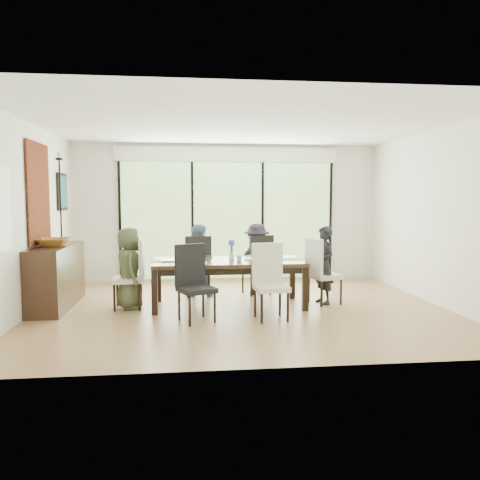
{
  "coord_description": "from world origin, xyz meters",
  "views": [
    {
      "loc": [
        -0.78,
        -6.8,
        1.62
      ],
      "look_at": [
        0.0,
        0.25,
        1.0
      ],
      "focal_mm": 35.0,
      "sensor_mm": 36.0,
      "label": 1
    }
  ],
  "objects": [
    {
      "name": "floor",
      "position": [
        0.0,
        0.0,
        -0.01
      ],
      "size": [
        6.0,
        5.0,
        0.01
      ],
      "primitive_type": "cube",
      "color": "brown",
      "rests_on": "ground"
    },
    {
      "name": "ceiling",
      "position": [
        0.0,
        0.0,
        2.71
      ],
      "size": [
        6.0,
        5.0,
        0.01
      ],
      "primitive_type": "cube",
      "color": "white",
      "rests_on": "wall_back"
    },
    {
      "name": "wall_back",
      "position": [
        0.0,
        2.51,
        1.35
      ],
      "size": [
        6.0,
        0.02,
        2.7
      ],
      "primitive_type": "cube",
      "color": "silver",
      "rests_on": "floor"
    },
    {
      "name": "wall_front",
      "position": [
        0.0,
        -2.51,
        1.35
      ],
      "size": [
        6.0,
        0.02,
        2.7
      ],
      "primitive_type": "cube",
      "color": "silver",
      "rests_on": "floor"
    },
    {
      "name": "wall_left",
      "position": [
        -3.01,
        0.0,
        1.35
      ],
      "size": [
        0.02,
        5.0,
        2.7
      ],
      "primitive_type": "cube",
      "color": "beige",
      "rests_on": "floor"
    },
    {
      "name": "wall_right",
      "position": [
        3.01,
        0.0,
        1.35
      ],
      "size": [
        0.02,
        5.0,
        2.7
      ],
      "primitive_type": "cube",
      "color": "silver",
      "rests_on": "floor"
    },
    {
      "name": "glass_doors",
      "position": [
        0.0,
        2.47,
        1.2
      ],
      "size": [
        4.2,
        0.02,
        2.3
      ],
      "primitive_type": "cube",
      "color": "#598C3F",
      "rests_on": "wall_back"
    },
    {
      "name": "blinds_header",
      "position": [
        0.0,
        2.46,
        2.5
      ],
      "size": [
        4.4,
        0.06,
        0.28
      ],
      "primitive_type": "cube",
      "color": "white",
      "rests_on": "wall_back"
    },
    {
      "name": "mullion_a",
      "position": [
        -2.1,
        2.46,
        1.2
      ],
      "size": [
        0.05,
        0.04,
        2.3
      ],
      "primitive_type": "cube",
      "color": "black",
      "rests_on": "wall_back"
    },
    {
      "name": "mullion_b",
      "position": [
        -0.7,
        2.46,
        1.2
      ],
      "size": [
        0.05,
        0.04,
        2.3
      ],
      "primitive_type": "cube",
      "color": "black",
      "rests_on": "wall_back"
    },
    {
      "name": "mullion_c",
      "position": [
        0.7,
        2.46,
        1.2
      ],
      "size": [
        0.05,
        0.04,
        2.3
      ],
      "primitive_type": "cube",
      "color": "black",
      "rests_on": "wall_back"
    },
    {
      "name": "mullion_d",
      "position": [
        2.1,
        2.46,
        1.2
      ],
      "size": [
        0.05,
        0.04,
        2.3
      ],
      "primitive_type": "cube",
      "color": "black",
      "rests_on": "wall_back"
    },
    {
      "name": "deck",
      "position": [
        0.0,
        3.4,
        -0.05
      ],
      "size": [
        6.0,
        1.8,
        0.1
      ],
      "primitive_type": "cube",
      "color": "brown",
      "rests_on": "ground"
    },
    {
      "name": "rail_top",
      "position": [
        0.0,
        4.2,
        0.55
      ],
      "size": [
        6.0,
        0.08,
        0.06
      ],
      "primitive_type": "cube",
      "color": "brown",
      "rests_on": "deck"
    },
    {
      "name": "foliage_left",
      "position": [
        -1.8,
        5.2,
        1.44
      ],
      "size": [
        3.2,
        3.2,
        3.2
      ],
      "primitive_type": "sphere",
      "color": "#14380F",
      "rests_on": "ground"
    },
    {
      "name": "foliage_mid",
      "position": [
        0.4,
        5.8,
        1.8
      ],
      "size": [
        4.0,
        4.0,
        4.0
      ],
      "primitive_type": "sphere",
      "color": "#14380F",
      "rests_on": "ground"
    },
    {
      "name": "foliage_right",
      "position": [
        2.2,
        5.0,
        1.26
      ],
      "size": [
        2.8,
        2.8,
        2.8
      ],
      "primitive_type": "sphere",
      "color": "#14380F",
      "rests_on": "ground"
    },
    {
      "name": "foliage_far",
      "position": [
        -0.6,
        6.5,
        1.62
      ],
      "size": [
        3.6,
        3.6,
        3.6
      ],
      "primitive_type": "sphere",
      "color": "#14380F",
      "rests_on": "ground"
    },
    {
      "name": "table_top",
      "position": [
        -0.18,
        0.18,
        0.67
      ],
      "size": [
        2.25,
        1.03,
        0.06
      ],
      "primitive_type": "cube",
      "color": "black",
      "rests_on": "floor"
    },
    {
      "name": "table_apron",
      "position": [
        -0.18,
        0.18,
        0.59
      ],
      "size": [
        2.06,
        0.84,
        0.09
      ],
      "primitive_type": "cube",
      "color": "black",
      "rests_on": "floor"
    },
    {
      "name": "table_leg_fl",
      "position": [
        -1.26,
        -0.25,
        0.32
      ],
      "size": [
        0.08,
        0.08,
        0.65
      ],
      "primitive_type": "cube",
      "color": "black",
      "rests_on": "floor"
    },
    {
      "name": "table_leg_fr",
      "position": [
        0.9,
        -0.25,
        0.32
      ],
      "size": [
        0.08,
        0.08,
        0.65
      ],
      "primitive_type": "cube",
      "color": "black",
      "rests_on": "floor"
    },
    {
      "name": "table_leg_bl",
      "position": [
        -1.26,
        0.61,
        0.32
      ],
      "size": [
        0.08,
        0.08,
        0.65
      ],
      "primitive_type": "cube",
      "color": "black",
      "rests_on": "floor"
    },
    {
      "name": "table_leg_br",
      "position": [
        0.9,
        0.61,
        0.32
      ],
      "size": [
        0.08,
        0.08,
        0.65
      ],
      "primitive_type": "cube",
      "color": "black",
      "rests_on": "floor"
    },
    {
      "name": "chair_left_end",
      "position": [
        -1.68,
        0.18,
        0.51
      ],
      "size": [
        0.44,
        0.44,
        1.03
      ],
      "primitive_type": null,
      "rotation": [
        0.0,
        0.0,
        -1.54
      ],
      "color": "silver",
      "rests_on": "floor"
    },
    {
      "name": "chair_right_end",
      "position": [
        1.32,
        0.18,
        0.51
      ],
      "size": [
        0.54,
        0.54,
        1.03
      ],
      "primitive_type": null,
      "rotation": [
        0.0,
        0.0,
        1.87
      ],
      "color": "silver",
      "rests_on": "floor"
    },
    {
      "name": "chair_far_left",
      "position": [
        -0.63,
        1.03,
        0.51
      ],
      "size": [
        0.44,
        0.44,
        1.03
      ],
      "primitive_type": null,
      "rotation": [
        0.0,
        0.0,
        3.18
      ],
      "color": "black",
      "rests_on": "floor"
    },
    {
      "name": "chair_far_right",
      "position": [
        0.37,
        1.03,
        0.51
      ],
      "size": [
        0.53,
        0.53,
        1.03
      ],
      "primitive_type": null,
      "rotation": [
        0.0,
        0.0,
        3.43
      ],
      "color": "black",
      "rests_on": "floor"
    },
    {
      "name": "chair_near_left",
      "position": [
        -0.68,
        -0.69,
        0.51
      ],
      "size": [
        0.57,
        0.57,
        1.03
      ],
      "primitive_type": null,
      "rotation": [
        0.0,
        0.0,
        0.41
      ],
      "color": "black",
      "rests_on": "floor"
    },
    {
      "name": "chair_near_right",
      "position": [
        0.32,
        -0.69,
        0.51
      ],
      "size": [
        0.47,
        0.47,
        1.03
      ],
      "primitive_type": null,
      "rotation": [
        0.0,
        0.0,
        0.1
      ],
      "color": "silver",
      "rests_on": "floor"
    },
    {
      "name": "person_left_end",
      "position": [
        -1.66,
        0.18,
        0.6
      ],
      "size": [
        0.46,
        0.62,
        1.21
      ],
      "primitive_type": "imported",
      "rotation": [
        0.0,
        0.0,
        1.78
      ],
      "color": "#404830",
      "rests_on": "floor"
    },
    {
      "name": "person_right_end",
      "position": [
        1.3,
        0.18,
        0.6
      ],
      "size": [
        0.48,
        0.63,
        1.21
      ],
      "primitive_type": "imported",
      "rotation": [
        0.0,
        0.0,
        -1.33
      ],
      "color": "black",
      "rests_on": "floor"
    },
    {
      "name": "person_far_left",
      "position": [
        -0.63,
        1.01,
        0.6
      ],
      "size": [
        0.64,
        0.49,
        1.21
      ],
      "primitive_type": "imported",
      "rotation": [
        0.0,
        0.0,
        2.88
      ],
      "color": "#7694AA",
      "rests_on": "floor"
    },
    {
      "name": "person_far_right",
      "position": [
        0.37,
        1.01,
        0.6
      ],
      "size": [
        0.6,
        0.41,
        1.21
      ],
      "primitive_type": "imported",
      "rotation": [
        0.0,
        0.0,
        3.25
      ],
      "color": "black",
      "rests_on": "floor"
    },
    {
      "name": "placemat_left",
      "position": [
        -1.13,
        0.18,
        0.7
      ],
      "size": [
        0.41,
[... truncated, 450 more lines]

